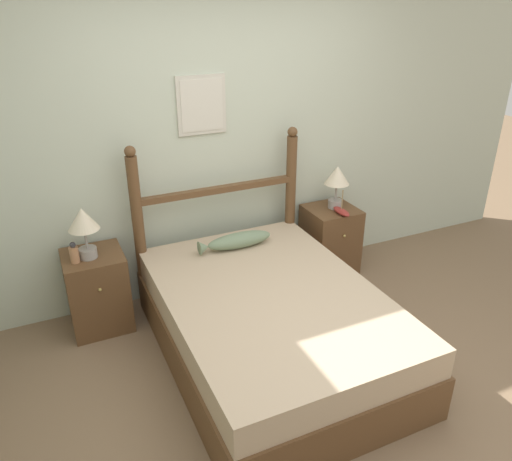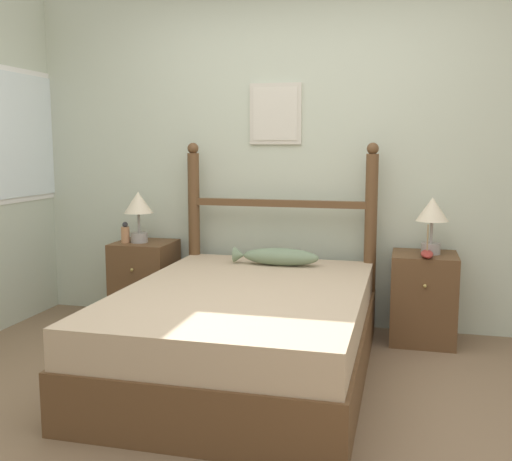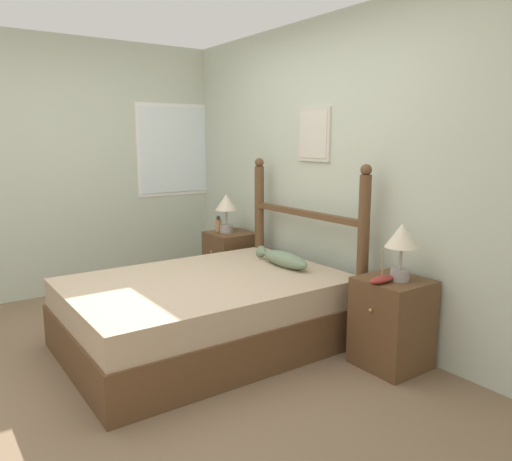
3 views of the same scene
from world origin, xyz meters
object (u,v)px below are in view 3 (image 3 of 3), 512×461
nightstand_right (392,323)px  fish_pillow (283,259)px  model_boat (382,279)px  bed (206,312)px  nightstand_left (231,262)px  bottle (218,224)px  table_lamp_right (402,241)px  table_lamp_left (226,206)px

nightstand_right → fish_pillow: fish_pillow is taller
nightstand_right → model_boat: model_boat is taller
bed → nightstand_left: (-1.05, 0.88, 0.05)m
nightstand_left → fish_pillow: 1.14m
nightstand_right → bottle: size_ratio=3.85×
table_lamp_right → table_lamp_left: bearing=-179.0°
table_lamp_left → table_lamp_right: same height
nightstand_right → table_lamp_left: size_ratio=1.59×
bottle → fish_pillow: 1.22m
bottle → model_boat: 2.23m
table_lamp_right → fish_pillow: table_lamp_right is taller
table_lamp_left → fish_pillow: 1.17m
table_lamp_right → bottle: (-2.25, -0.07, -0.20)m
nightstand_left → model_boat: 2.13m
bed → fish_pillow: size_ratio=3.34×
nightstand_left → bottle: bottle is taller
bottle → nightstand_left: bearing=28.7°
bed → model_boat: model_boat is taller
bed → bottle: (-1.17, 0.81, 0.43)m
table_lamp_right → bottle: size_ratio=2.41×
nightstand_left → model_boat: size_ratio=2.79×
table_lamp_left → bottle: bearing=-158.9°
table_lamp_right → fish_pillow: size_ratio=0.64×
bottle → fish_pillow: bottle is taller
bed → nightstand_right: (1.05, 0.88, 0.05)m
bed → nightstand_right: nightstand_right is taller
nightstand_right → bottle: (-2.22, -0.07, 0.38)m
nightstand_left → bed: bearing=-40.1°
nightstand_left → table_lamp_right: size_ratio=1.59×
table_lamp_right → fish_pillow: 1.10m
table_lamp_right → model_boat: table_lamp_right is taller
nightstand_right → nightstand_left: bearing=180.0°
model_boat → table_lamp_left: bearing=177.1°
table_lamp_left → nightstand_right: bearing=0.8°
model_boat → fish_pillow: 1.01m
table_lamp_left → fish_pillow: table_lamp_left is taller
table_lamp_left → model_boat: (2.13, -0.11, -0.25)m
nightstand_left → nightstand_right: (2.09, 0.00, 0.00)m
table_lamp_right → model_boat: (-0.03, -0.14, -0.25)m
table_lamp_left → fish_pillow: bearing=-7.3°
bed → bottle: 1.49m
nightstand_left → table_lamp_left: bearing=-130.9°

